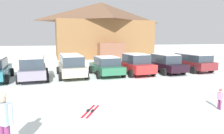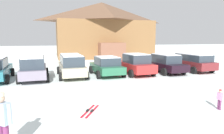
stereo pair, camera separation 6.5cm
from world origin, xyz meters
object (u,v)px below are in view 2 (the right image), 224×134
parked_green_coupe (107,66)px  parked_maroon_van (193,62)px  parked_red_sedan (135,64)px  parked_grey_wagon (34,67)px  pair_of_skis (90,111)px  parked_black_sedan (164,63)px  skier_child_in_pink_snowsuit (220,98)px  parked_beige_suv (71,65)px  ski_lodge (102,29)px  skier_adult_in_blue_parka (2,120)px

parked_green_coupe → parked_maroon_van: bearing=1.5°
parked_green_coupe → parked_red_sedan: size_ratio=0.97×
parked_grey_wagon → pair_of_skis: size_ratio=3.07×
parked_black_sedan → skier_child_in_pink_snowsuit: bearing=-104.6°
parked_beige_suv → ski_lodge: bearing=70.8°
ski_lodge → skier_adult_in_blue_parka: size_ratio=9.31×
parked_beige_suv → parked_black_sedan: size_ratio=0.98×
ski_lodge → parked_red_sedan: (-0.61, -17.20, -3.58)m
parked_maroon_van → skier_child_in_pink_snowsuit: 10.57m
parked_grey_wagon → skier_adult_in_blue_parka: (0.49, -10.04, 0.02)m
parked_beige_suv → parked_red_sedan: parked_beige_suv is taller
parked_green_coupe → pair_of_skis: size_ratio=2.82×
ski_lodge → parked_green_coupe: bearing=-100.2°
ski_lodge → parked_beige_suv: size_ratio=3.21×
parked_green_coupe → skier_child_in_pink_snowsuit: bearing=-71.8°
ski_lodge → parked_green_coupe: size_ratio=3.70×
ski_lodge → skier_child_in_pink_snowsuit: (-0.13, -26.01, -3.95)m
skier_adult_in_blue_parka → pair_of_skis: size_ratio=1.12×
skier_child_in_pink_snowsuit → skier_adult_in_blue_parka: 8.16m
parked_maroon_van → skier_adult_in_blue_parka: size_ratio=2.66×
parked_grey_wagon → parked_maroon_van: bearing=1.8°
parked_grey_wagon → parked_maroon_van: parked_grey_wagon is taller
ski_lodge → skier_child_in_pink_snowsuit: bearing=-90.3°
parked_green_coupe → parked_red_sedan: 2.47m
parked_beige_suv → parked_black_sedan: bearing=-0.3°
parked_red_sedan → parked_beige_suv: bearing=176.6°
skier_child_in_pink_snowsuit → parked_grey_wagon: bearing=134.4°
parked_beige_suv → skier_child_in_pink_snowsuit: bearing=-57.7°
parked_green_coupe → parked_maroon_van: (8.23, 0.21, 0.08)m
ski_lodge → parked_black_sedan: size_ratio=3.15×
ski_lodge → parked_grey_wagon: ski_lodge is taller
parked_red_sedan → skier_child_in_pink_snowsuit: bearing=-86.9°
ski_lodge → parked_red_sedan: bearing=-92.0°
parked_grey_wagon → parked_green_coupe: parked_grey_wagon is taller
parked_grey_wagon → skier_child_in_pink_snowsuit: (8.53, -8.71, -0.42)m
parked_beige_suv → skier_adult_in_blue_parka: bearing=-102.3°
ski_lodge → parked_beige_suv: (-5.89, -16.88, -3.51)m
skier_adult_in_blue_parka → skier_child_in_pink_snowsuit: bearing=9.4°
ski_lodge → parked_grey_wagon: 19.66m
parked_black_sedan → skier_adult_in_blue_parka: 14.73m
parked_black_sedan → skier_adult_in_blue_parka: (-10.41, -10.42, 0.11)m
parked_red_sedan → parked_green_coupe: bearing=177.2°
ski_lodge → pair_of_skis: (-5.53, -24.85, -4.43)m
ski_lodge → skier_child_in_pink_snowsuit: size_ratio=17.41×
pair_of_skis → parked_grey_wagon: bearing=112.5°
parked_green_coupe → pair_of_skis: parked_green_coupe is taller
parked_beige_suv → parked_red_sedan: (5.28, -0.32, -0.07)m
parked_red_sedan → pair_of_skis: parked_red_sedan is taller
ski_lodge → skier_adult_in_blue_parka: ski_lodge is taller
skier_child_in_pink_snowsuit → skier_adult_in_blue_parka: skier_adult_in_blue_parka is taller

